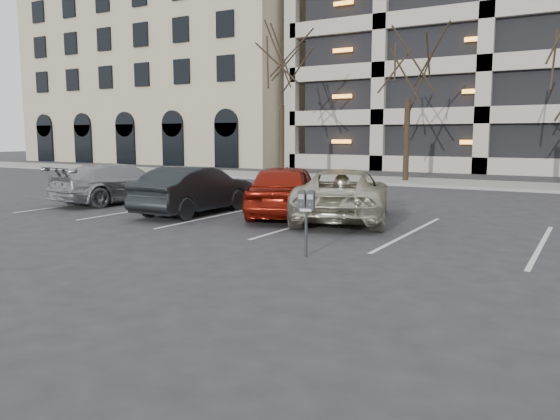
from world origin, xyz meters
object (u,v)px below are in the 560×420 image
at_px(tree_b, 409,48).
at_px(parking_meter, 306,207).
at_px(car_red, 286,190).
at_px(car_silver, 119,183).
at_px(suv_silver, 343,194).
at_px(tree_a, 282,60).
at_px(car_dark, 195,190).

xyz_separation_m(tree_b, parking_meter, (3.45, -17.17, -5.46)).
relative_size(car_red, car_silver, 0.94).
bearing_deg(car_red, car_silver, -20.34).
distance_m(parking_meter, car_red, 5.30).
bearing_deg(parking_meter, car_red, 109.84).
bearing_deg(car_silver, suv_silver, -169.67).
distance_m(tree_a, car_red, 15.83).
bearing_deg(car_red, tree_a, -80.50).
bearing_deg(tree_a, car_red, -59.54).
relative_size(tree_b, suv_silver, 1.62).
height_order(parking_meter, car_dark, car_dark).
bearing_deg(car_dark, parking_meter, 146.12).
height_order(suv_silver, car_dark, suv_silver).
bearing_deg(tree_a, car_silver, -85.57).
xyz_separation_m(tree_a, car_silver, (0.99, -12.84, -5.66)).
height_order(tree_b, car_red, tree_b).
height_order(tree_b, car_silver, tree_b).
bearing_deg(tree_a, parking_meter, -58.67).
height_order(parking_meter, car_silver, car_silver).
height_order(parking_meter, car_red, car_red).
bearing_deg(car_silver, tree_a, -77.23).
distance_m(tree_a, parking_meter, 20.81).
relative_size(parking_meter, car_dark, 0.30).
distance_m(parking_meter, suv_silver, 4.79).
distance_m(tree_a, tree_b, 7.00).
bearing_deg(parking_meter, tree_a, 107.39).
xyz_separation_m(tree_b, car_silver, (-6.01, -12.84, -5.74)).
bearing_deg(tree_b, parking_meter, -78.63).
bearing_deg(suv_silver, car_silver, -16.48).
bearing_deg(parking_meter, car_dark, 133.27).
height_order(tree_a, car_silver, tree_a).
bearing_deg(tree_a, suv_silver, -53.81).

